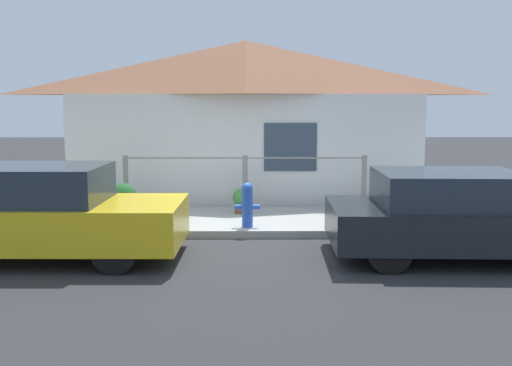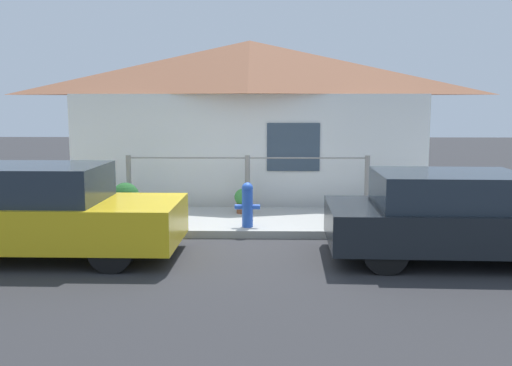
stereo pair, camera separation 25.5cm
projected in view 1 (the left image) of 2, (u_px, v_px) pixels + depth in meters
ground_plane at (244, 239)px, 9.50m from camera, size 60.00×60.00×0.00m
sidewalk at (245, 221)px, 10.60m from camera, size 24.00×2.22×0.13m
house at (246, 76)px, 12.68m from camera, size 7.93×2.23×3.64m
fence at (245, 179)px, 11.46m from camera, size 4.90×0.10×1.08m
car_left at (32, 213)px, 8.19m from camera, size 4.23×1.73×1.36m
car_right at (456, 215)px, 8.24m from camera, size 3.76×1.92×1.27m
fire_hydrant at (247, 204)px, 9.77m from camera, size 0.44×0.20×0.77m
potted_plant_near_hydrant at (241, 200)px, 11.01m from camera, size 0.33×0.33×0.48m
potted_plant_by_fence at (123, 198)px, 10.86m from camera, size 0.53×0.53×0.61m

